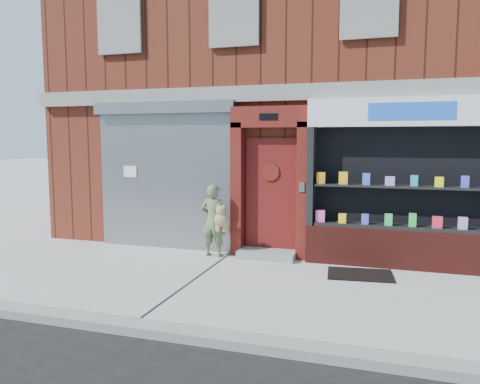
% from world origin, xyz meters
% --- Properties ---
extents(ground, '(80.00, 80.00, 0.00)m').
position_xyz_m(ground, '(0.00, 0.00, 0.00)').
color(ground, '#9E9E99').
rests_on(ground, ground).
extents(curb, '(60.00, 0.30, 0.12)m').
position_xyz_m(curb, '(0.00, -2.15, 0.06)').
color(curb, gray).
rests_on(curb, ground).
extents(building, '(12.00, 8.16, 8.00)m').
position_xyz_m(building, '(-0.00, 5.99, 4.00)').
color(building, '#5C2115').
rests_on(building, ground).
extents(shutter_bay, '(3.10, 0.30, 3.04)m').
position_xyz_m(shutter_bay, '(-3.00, 1.93, 1.72)').
color(shutter_bay, gray).
rests_on(shutter_bay, ground).
extents(red_door_bay, '(1.52, 0.58, 2.90)m').
position_xyz_m(red_door_bay, '(-0.75, 1.86, 1.46)').
color(red_door_bay, '#53120E').
rests_on(red_door_bay, ground).
extents(pharmacy_bay, '(3.50, 0.41, 3.00)m').
position_xyz_m(pharmacy_bay, '(1.75, 1.81, 1.37)').
color(pharmacy_bay, '#551914').
rests_on(pharmacy_bay, ground).
extents(woman, '(0.64, 0.47, 1.42)m').
position_xyz_m(woman, '(-1.77, 1.53, 0.72)').
color(woman, '#5F6D48').
rests_on(woman, ground).
extents(doormat, '(1.14, 0.85, 0.03)m').
position_xyz_m(doormat, '(1.02, 1.07, 0.01)').
color(doormat, black).
rests_on(doormat, ground).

